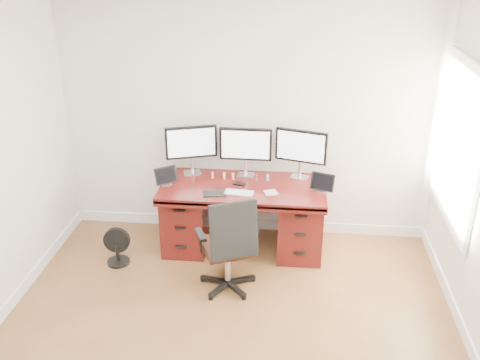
# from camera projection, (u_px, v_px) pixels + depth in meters

# --- Properties ---
(back_wall) EXTENTS (4.00, 0.10, 2.70)m
(back_wall) POSITION_uv_depth(u_px,v_px,m) (247.00, 117.00, 5.67)
(back_wall) COLOR silver
(back_wall) RESTS_ON ground
(desk) EXTENTS (1.70, 0.80, 0.75)m
(desk) POSITION_uv_depth(u_px,v_px,m) (243.00, 214.00, 5.68)
(desk) COLOR #4A110E
(desk) RESTS_ON ground
(office_chair) EXTENTS (0.70, 0.70, 0.99)m
(office_chair) POSITION_uv_depth(u_px,v_px,m) (229.00, 260.00, 5.01)
(office_chair) COLOR black
(office_chair) RESTS_ON ground
(floor_fan) EXTENTS (0.27, 0.23, 0.40)m
(floor_fan) POSITION_uv_depth(u_px,v_px,m) (117.00, 247.00, 5.47)
(floor_fan) COLOR black
(floor_fan) RESTS_ON ground
(monitor_left) EXTENTS (0.53, 0.21, 0.53)m
(monitor_left) POSITION_uv_depth(u_px,v_px,m) (191.00, 144.00, 5.66)
(monitor_left) COLOR silver
(monitor_left) RESTS_ON desk
(monitor_center) EXTENTS (0.55, 0.14, 0.53)m
(monitor_center) POSITION_uv_depth(u_px,v_px,m) (246.00, 146.00, 5.61)
(monitor_center) COLOR silver
(monitor_center) RESTS_ON desk
(monitor_right) EXTENTS (0.54, 0.19, 0.53)m
(monitor_right) POSITION_uv_depth(u_px,v_px,m) (301.00, 148.00, 5.56)
(monitor_right) COLOR silver
(monitor_right) RESTS_ON desk
(tablet_left) EXTENTS (0.23, 0.20, 0.19)m
(tablet_left) POSITION_uv_depth(u_px,v_px,m) (166.00, 177.00, 5.50)
(tablet_left) COLOR silver
(tablet_left) RESTS_ON desk
(tablet_right) EXTENTS (0.25, 0.14, 0.19)m
(tablet_right) POSITION_uv_depth(u_px,v_px,m) (322.00, 184.00, 5.35)
(tablet_right) COLOR silver
(tablet_right) RESTS_ON desk
(keyboard) EXTENTS (0.30, 0.15, 0.01)m
(keyboard) POSITION_uv_depth(u_px,v_px,m) (239.00, 193.00, 5.34)
(keyboard) COLOR silver
(keyboard) RESTS_ON desk
(trackpad) EXTENTS (0.16, 0.16, 0.01)m
(trackpad) POSITION_uv_depth(u_px,v_px,m) (271.00, 193.00, 5.35)
(trackpad) COLOR #B7B9BE
(trackpad) RESTS_ON desk
(drawing_tablet) EXTENTS (0.26, 0.19, 0.01)m
(drawing_tablet) POSITION_uv_depth(u_px,v_px,m) (215.00, 193.00, 5.33)
(drawing_tablet) COLOR black
(drawing_tablet) RESTS_ON desk
(phone) EXTENTS (0.14, 0.10, 0.01)m
(phone) POSITION_uv_depth(u_px,v_px,m) (239.00, 184.00, 5.53)
(phone) COLOR black
(phone) RESTS_ON desk
(figurine_pink) EXTENTS (0.03, 0.03, 0.07)m
(figurine_pink) POSITION_uv_depth(u_px,v_px,m) (213.00, 175.00, 5.66)
(figurine_pink) COLOR #E26985
(figurine_pink) RESTS_ON desk
(figurine_yellow) EXTENTS (0.03, 0.03, 0.07)m
(figurine_yellow) POSITION_uv_depth(u_px,v_px,m) (224.00, 175.00, 5.65)
(figurine_yellow) COLOR #D1BF64
(figurine_yellow) RESTS_ON desk
(figurine_orange) EXTENTS (0.03, 0.03, 0.07)m
(figurine_orange) POSITION_uv_depth(u_px,v_px,m) (233.00, 176.00, 5.64)
(figurine_orange) COLOR #F49343
(figurine_orange) RESTS_ON desk
(figurine_brown) EXTENTS (0.03, 0.03, 0.07)m
(figurine_brown) POSITION_uv_depth(u_px,v_px,m) (257.00, 177.00, 5.61)
(figurine_brown) COLOR brown
(figurine_brown) RESTS_ON desk
(figurine_blue) EXTENTS (0.03, 0.03, 0.07)m
(figurine_blue) POSITION_uv_depth(u_px,v_px,m) (268.00, 177.00, 5.60)
(figurine_blue) COLOR #56A9F3
(figurine_blue) RESTS_ON desk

